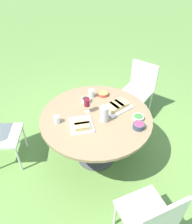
# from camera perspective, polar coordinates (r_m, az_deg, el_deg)

# --- Properties ---
(ground_plane) EXTENTS (40.00, 40.00, 0.00)m
(ground_plane) POSITION_cam_1_polar(r_m,az_deg,el_deg) (3.15, -0.00, -11.22)
(ground_plane) COLOR #668E42
(dining_table) EXTENTS (1.35, 1.35, 0.73)m
(dining_table) POSITION_cam_1_polar(r_m,az_deg,el_deg) (2.70, -0.00, -2.69)
(dining_table) COLOR #4C4C51
(dining_table) RESTS_ON ground_plane
(chair_near_right) EXTENTS (0.61, 0.60, 0.89)m
(chair_near_right) POSITION_cam_1_polar(r_m,az_deg,el_deg) (2.16, 14.13, -25.05)
(chair_near_right) COLOR silver
(chair_near_right) RESTS_ON ground_plane
(chair_far_back) EXTENTS (0.48, 0.50, 0.89)m
(chair_far_back) POSITION_cam_1_polar(r_m,az_deg,el_deg) (3.62, 11.34, 6.70)
(chair_far_back) COLOR silver
(chair_far_back) RESTS_ON ground_plane
(water_pitcher) EXTENTS (0.11, 0.10, 0.19)m
(water_pitcher) POSITION_cam_1_polar(r_m,az_deg,el_deg) (2.51, 2.20, -0.50)
(water_pitcher) COLOR silver
(water_pitcher) RESTS_ON dining_table
(wine_glass) EXTENTS (0.07, 0.07, 0.19)m
(wine_glass) POSITION_cam_1_polar(r_m,az_deg,el_deg) (2.60, -2.39, 2.36)
(wine_glass) COLOR silver
(wine_glass) RESTS_ON dining_table
(platter_bread_main) EXTENTS (0.39, 0.38, 0.07)m
(platter_bread_main) POSITION_cam_1_polar(r_m,az_deg,el_deg) (2.47, -3.77, -3.35)
(platter_bread_main) COLOR white
(platter_bread_main) RESTS_ON dining_table
(platter_charcuterie) EXTENTS (0.42, 0.38, 0.07)m
(platter_charcuterie) POSITION_cam_1_polar(r_m,az_deg,el_deg) (2.74, 5.47, 1.53)
(platter_charcuterie) COLOR white
(platter_charcuterie) RESTS_ON dining_table
(bowl_fries) EXTENTS (0.15, 0.15, 0.04)m
(bowl_fries) POSITION_cam_1_polar(r_m,az_deg,el_deg) (2.96, 1.85, 4.81)
(bowl_fries) COLOR #B74733
(bowl_fries) RESTS_ON dining_table
(bowl_salad) EXTENTS (0.13, 0.13, 0.04)m
(bowl_salad) POSITION_cam_1_polar(r_m,az_deg,el_deg) (2.62, 10.99, -1.37)
(bowl_salad) COLOR beige
(bowl_salad) RESTS_ON dining_table
(bowl_olives) EXTENTS (0.12, 0.12, 0.05)m
(bowl_olives) POSITION_cam_1_polar(r_m,az_deg,el_deg) (2.84, -2.64, 3.19)
(bowl_olives) COLOR beige
(bowl_olives) RESTS_ON dining_table
(bowl_dip_red) EXTENTS (0.13, 0.13, 0.06)m
(bowl_dip_red) POSITION_cam_1_polar(r_m,az_deg,el_deg) (2.50, 11.10, -3.50)
(bowl_dip_red) COLOR #334256
(bowl_dip_red) RESTS_ON dining_table
(cup_water_near) EXTENTS (0.08, 0.08, 0.10)m
(cup_water_near) POSITION_cam_1_polar(r_m,az_deg,el_deg) (2.92, -1.18, 4.87)
(cup_water_near) COLOR silver
(cup_water_near) RESTS_ON dining_table
(cup_water_far) EXTENTS (0.07, 0.07, 0.09)m
(cup_water_far) POSITION_cam_1_polar(r_m,az_deg,el_deg) (2.55, -10.18, -1.94)
(cup_water_far) COLOR silver
(cup_water_far) RESTS_ON dining_table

